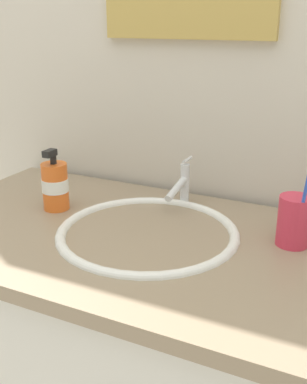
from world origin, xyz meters
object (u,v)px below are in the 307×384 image
at_px(faucet, 182,184).
at_px(toothbrush_blue, 304,200).
at_px(soap_dispenser, 55,185).
at_px(toothbrush_cup, 294,221).

bearing_deg(faucet, toothbrush_blue, -23.17).
bearing_deg(soap_dispenser, faucet, 31.12).
bearing_deg(soap_dispenser, toothbrush_blue, 2.78).
distance_m(faucet, soap_dispenser, 0.32).
xyz_separation_m(toothbrush_cup, soap_dispenser, (-0.58, -0.06, 0.01)).
xyz_separation_m(toothbrush_cup, toothbrush_blue, (0.02, -0.03, 0.06)).
xyz_separation_m(toothbrush_blue, soap_dispenser, (-0.60, -0.03, -0.05)).
bearing_deg(soap_dispenser, toothbrush_cup, 5.48).
xyz_separation_m(faucet, soap_dispenser, (-0.28, -0.17, 0.01)).
height_order(toothbrush_cup, soap_dispenser, soap_dispenser).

